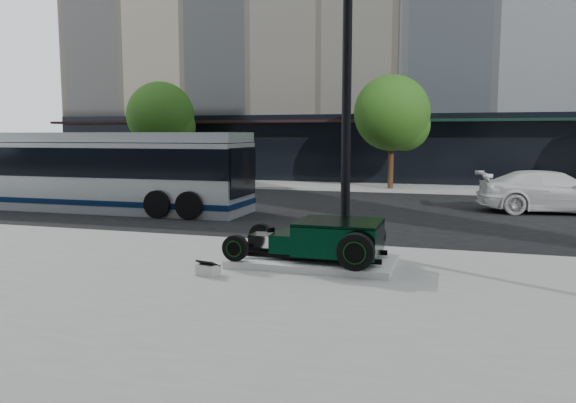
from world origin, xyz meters
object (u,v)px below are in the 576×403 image
(hot_rod, at_px, (329,238))
(transit_bus, at_px, (95,171))
(lamppost, at_px, (346,107))
(white_sedan, at_px, (553,192))

(hot_rod, distance_m, transit_bus, 12.74)
(hot_rod, height_order, transit_bus, transit_bus)
(lamppost, bearing_deg, transit_bus, 153.91)
(hot_rod, xyz_separation_m, white_sedan, (5.90, 11.05, 0.07))
(transit_bus, xyz_separation_m, white_sedan, (16.55, 4.10, -0.72))
(hot_rod, height_order, white_sedan, white_sedan)
(lamppost, relative_size, white_sedan, 1.38)
(hot_rod, relative_size, lamppost, 0.44)
(hot_rod, distance_m, white_sedan, 12.53)
(transit_bus, height_order, white_sedan, transit_bus)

